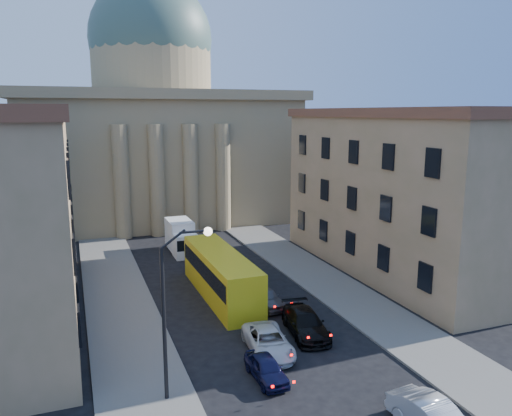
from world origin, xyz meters
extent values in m
cube|color=#605E58|center=(-8.50, 18.00, 0.07)|extent=(5.00, 60.00, 0.15)
cube|color=#605E58|center=(8.50, 18.00, 0.07)|extent=(5.00, 60.00, 0.15)
cube|color=#8A7B55|center=(0.00, 56.00, 8.00)|extent=(34.00, 26.00, 16.00)
cube|color=#8A7B55|center=(0.00, 56.00, 16.40)|extent=(35.50, 27.50, 1.20)
cylinder|color=#8A7B55|center=(0.00, 56.00, 20.00)|extent=(16.00, 16.00, 8.00)
sphere|color=#3F564C|center=(0.00, 56.00, 24.00)|extent=(16.40, 16.40, 16.40)
cube|color=#8A7B55|center=(21.00, 54.00, 5.50)|extent=(13.00, 13.00, 11.00)
cone|color=brown|center=(21.00, 54.00, 13.00)|extent=(26.02, 26.02, 4.00)
cylinder|color=#8A7B55|center=(-6.00, 42.80, 6.50)|extent=(1.80, 1.80, 13.00)
cylinder|color=#8A7B55|center=(-2.00, 42.80, 6.50)|extent=(1.80, 1.80, 13.00)
cylinder|color=#8A7B55|center=(2.00, 42.80, 6.50)|extent=(1.80, 1.80, 13.00)
cylinder|color=#8A7B55|center=(6.00, 42.80, 6.50)|extent=(1.80, 1.80, 13.00)
cube|color=#A17F5F|center=(17.00, 22.00, 7.00)|extent=(11.00, 26.00, 14.00)
cube|color=brown|center=(17.00, 22.00, 14.30)|extent=(11.60, 26.60, 0.80)
cylinder|color=black|center=(-7.50, 8.00, 4.00)|extent=(0.20, 0.20, 8.00)
cylinder|color=black|center=(-6.95, 8.00, 8.35)|extent=(1.30, 0.12, 0.96)
cylinder|color=black|center=(-5.95, 8.00, 8.65)|extent=(1.30, 0.12, 0.12)
sphere|color=white|center=(-5.20, 8.00, 8.60)|extent=(0.44, 0.44, 0.44)
imported|color=black|center=(-2.03, 8.16, 0.64)|extent=(1.58, 3.79, 1.28)
imported|color=silver|center=(-0.80, 10.95, 0.71)|extent=(2.92, 5.37, 1.43)
imported|color=black|center=(2.43, 12.48, 0.78)|extent=(2.90, 5.61, 1.56)
imported|color=#535459|center=(1.71, 17.79, 0.74)|extent=(2.30, 4.53, 1.48)
imported|color=black|center=(1.46, 23.03, 0.78)|extent=(2.10, 4.86, 1.56)
cube|color=gold|center=(-0.80, 21.02, 1.78)|extent=(2.97, 12.62, 3.55)
cube|color=black|center=(-0.80, 21.02, 2.35)|extent=(3.03, 11.94, 1.26)
cylinder|color=black|center=(-1.91, 16.43, 0.57)|extent=(0.35, 1.15, 1.15)
cylinder|color=black|center=(0.38, 16.45, 0.57)|extent=(0.35, 1.15, 1.15)
cylinder|color=black|center=(-1.98, 25.60, 0.57)|extent=(0.35, 1.15, 1.15)
cylinder|color=black|center=(0.31, 25.61, 0.57)|extent=(0.35, 1.15, 1.15)
cube|color=white|center=(-1.02, 32.77, 1.18)|extent=(2.28, 2.38, 2.37)
cube|color=black|center=(-1.02, 31.64, 1.48)|extent=(2.17, 0.13, 1.08)
cube|color=white|center=(-1.04, 35.44, 1.73)|extent=(2.39, 4.15, 3.06)
cylinder|color=black|center=(-2.01, 32.37, 0.44)|extent=(0.28, 0.89, 0.89)
cylinder|color=black|center=(-0.03, 32.38, 0.44)|extent=(0.28, 0.89, 0.89)
cylinder|color=black|center=(-2.03, 36.32, 0.44)|extent=(0.28, 0.89, 0.89)
cylinder|color=black|center=(-0.06, 36.33, 0.44)|extent=(0.28, 0.89, 0.89)
camera|label=1|loc=(-11.28, -15.06, 14.34)|focal=35.00mm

